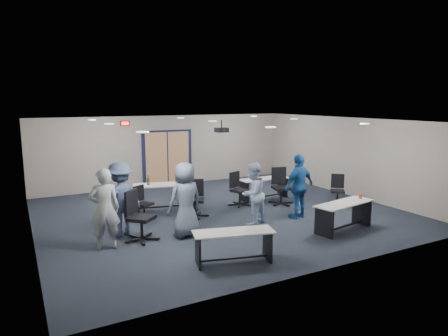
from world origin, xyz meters
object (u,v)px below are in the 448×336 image
chair_back_d (281,186)px  chair_loose_right (338,190)px  table_front_right (344,211)px  chair_back_b (196,199)px  person_lightblue (253,194)px  table_front_left (233,241)px  person_back (121,199)px  chair_loose_left (141,216)px  person_navy (299,186)px  chair_back_c (240,189)px  person_plaid (185,200)px  person_gray (104,209)px  table_back_left (167,192)px  chair_back_a (144,203)px  table_back_right (264,185)px

chair_back_d → chair_loose_right: size_ratio=1.21×
table_front_right → chair_back_b: 4.03m
chair_back_b → person_lightblue: (1.07, -1.32, 0.31)m
table_front_left → person_back: bearing=135.2°
chair_loose_left → chair_back_b: bearing=-11.7°
table_front_left → chair_back_b: size_ratio=1.64×
table_front_left → person_navy: 3.73m
table_front_right → chair_loose_left: 5.06m
chair_back_d → table_front_right: bearing=-76.7°
person_back → person_navy: bearing=147.2°
chair_back_c → person_plaid: person_plaid is taller
person_gray → chair_loose_right: bearing=-169.6°
table_back_left → chair_back_a: (-0.89, -0.60, -0.09)m
chair_loose_left → person_gray: size_ratio=0.66×
chair_back_a → person_plaid: bearing=-104.5°
chair_loose_left → chair_loose_right: (6.42, 0.29, -0.12)m
chair_back_a → chair_back_c: 3.09m
table_back_left → chair_loose_right: 5.35m
table_front_left → chair_back_c: bearing=73.1°
chair_loose_left → chair_loose_right: chair_loose_left is taller
person_lightblue → person_navy: size_ratio=0.92×
table_front_right → table_back_right: 3.68m
person_plaid → person_navy: (3.41, -0.05, -0.01)m
table_front_left → chair_back_c: size_ratio=1.64×
chair_back_d → person_navy: bearing=-91.5°
table_front_left → person_gray: (-2.13, 2.01, 0.46)m
chair_back_b → person_back: 2.35m
chair_back_d → person_plaid: bearing=-144.8°
person_plaid → person_lightblue: size_ratio=1.10×
table_front_right → chair_back_c: 3.52m
table_front_left → person_lightblue: bearing=64.6°
table_front_left → chair_loose_left: bearing=135.6°
chair_back_c → person_navy: person_navy is taller
table_back_left → person_gray: size_ratio=1.13×
person_navy → chair_back_d: bearing=-117.1°
table_back_right → chair_back_d: bearing=-83.7°
table_front_left → person_back: 3.21m
table_front_left → chair_back_d: bearing=57.7°
table_front_right → chair_back_d: size_ratio=1.59×
table_back_left → table_front_right: bearing=-36.3°
table_front_right → chair_back_b: (-2.86, 2.84, 0.03)m
person_navy → person_gray: bearing=-11.2°
table_front_left → table_front_right: bearing=22.9°
table_back_right → person_plaid: 4.37m
chair_loose_right → person_navy: size_ratio=0.53×
table_back_right → chair_loose_right: (1.63, -1.73, 0.00)m
table_back_left → chair_loose_left: (-1.45, -2.26, 0.05)m
chair_back_c → person_gray: person_gray is taller
chair_loose_right → person_plaid: 5.42m
table_back_right → chair_back_b: size_ratio=1.65×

